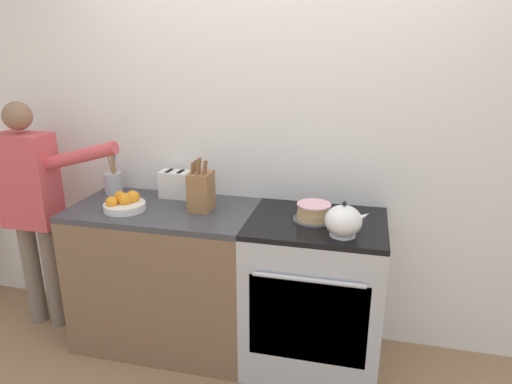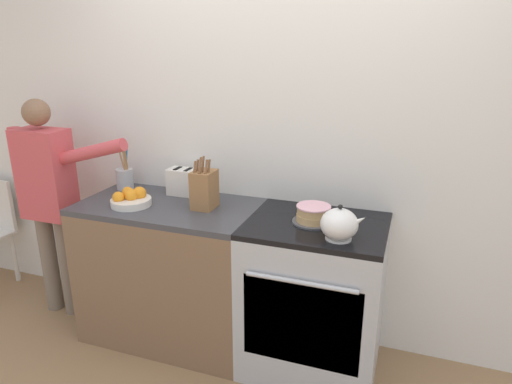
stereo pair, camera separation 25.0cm
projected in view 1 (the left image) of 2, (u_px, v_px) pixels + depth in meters
wall_back at (281, 136)px, 2.74m from camera, size 8.00×0.04×2.60m
counter_cabinet at (167, 275)px, 2.85m from camera, size 1.08×0.61×0.91m
stove_range at (314, 294)px, 2.64m from camera, size 0.76×0.64×0.91m
layer_cake at (314, 212)px, 2.49m from camera, size 0.23×0.23×0.10m
tea_kettle at (344, 221)px, 2.29m from camera, size 0.23×0.19×0.18m
knife_block at (201, 191)px, 2.63m from camera, size 0.12×0.15×0.32m
utensil_crock at (113, 182)px, 2.94m from camera, size 0.11×0.11×0.35m
fruit_bowl at (124, 203)px, 2.66m from camera, size 0.24×0.24×0.11m
toaster at (176, 184)px, 2.87m from camera, size 0.21×0.12×0.17m
person_baker at (32, 200)px, 2.88m from camera, size 0.89×0.20×1.51m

